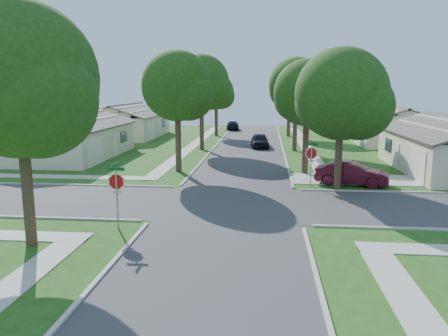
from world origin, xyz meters
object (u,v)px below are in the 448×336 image
at_px(tree_e_far, 290,90).
at_px(house_ne_far, 389,129).
at_px(tree_e_near, 308,96).
at_px(car_driveway, 352,173).
at_px(car_curb_east, 260,140).
at_px(house_nw_near, 69,140).
at_px(car_curb_west, 233,125).
at_px(stop_sign_ne, 311,155).
at_px(tree_e_mid, 297,87).
at_px(tree_ne_corner, 342,98).
at_px(tree_w_near, 178,89).
at_px(tree_sw_corner, 21,87).
at_px(tree_w_far, 217,93).
at_px(stop_sign_sw, 116,184).
at_px(tree_w_mid, 202,85).
at_px(house_nw_far, 128,125).

xyz_separation_m(tree_e_far, house_ne_far, (11.24, -5.01, -4.46)).
bearing_deg(tree_e_near, car_driveway, -52.85).
distance_m(house_ne_far, car_curb_east, 15.96).
bearing_deg(car_curb_east, house_nw_near, -159.48).
bearing_deg(car_curb_west, house_ne_far, 139.92).
bearing_deg(stop_sign_ne, tree_e_mid, 89.80).
xyz_separation_m(stop_sign_ne, car_driveway, (2.71, 0.80, -1.27)).
bearing_deg(tree_ne_corner, car_driveway, 51.01).
bearing_deg(tree_e_near, tree_e_mid, 89.97).
xyz_separation_m(car_driveway, car_curb_east, (-6.21, 17.55, -0.01)).
height_order(tree_e_far, tree_w_near, tree_w_near).
relative_size(tree_e_near, car_curb_west, 1.82).
bearing_deg(house_nw_near, tree_sw_corner, -68.74).
relative_size(house_ne_far, house_nw_near, 1.00).
height_order(tree_sw_corner, house_ne_far, tree_sw_corner).
relative_size(tree_w_far, tree_sw_corner, 0.84).
xyz_separation_m(stop_sign_sw, tree_w_far, (0.05, 38.71, 3.48)).
relative_size(tree_w_near, tree_w_mid, 0.94).
xyz_separation_m(tree_ne_corner, car_curb_west, (-9.56, 38.34, -4.93)).
relative_size(tree_sw_corner, car_curb_east, 2.18).
relative_size(tree_e_near, car_driveway, 1.80).
bearing_deg(tree_w_far, car_curb_west, 80.36).
bearing_deg(stop_sign_sw, tree_w_far, 89.93).
distance_m(stop_sign_sw, stop_sign_ne, 13.29).
bearing_deg(tree_e_far, tree_w_far, -180.00).
bearing_deg(tree_w_mid, stop_sign_sw, -90.13).
distance_m(tree_w_near, tree_ne_corner, 12.02).
relative_size(tree_e_far, car_driveway, 1.90).
height_order(tree_e_far, tree_ne_corner, tree_e_far).
distance_m(tree_ne_corner, car_curb_east, 20.13).
bearing_deg(tree_e_far, tree_e_mid, -89.98).
height_order(tree_ne_corner, car_driveway, tree_ne_corner).
relative_size(tree_w_near, tree_ne_corner, 1.04).
relative_size(tree_e_near, car_curb_east, 1.89).
distance_m(tree_e_mid, tree_ne_corner, 16.89).
bearing_deg(tree_e_mid, tree_e_far, 90.02).
xyz_separation_m(tree_w_far, tree_ne_corner, (11.01, -29.80, 0.09)).
height_order(stop_sign_sw, stop_sign_ne, same).
relative_size(stop_sign_sw, tree_e_near, 0.36).
bearing_deg(tree_w_near, tree_e_near, -0.00).
distance_m(tree_e_mid, house_ne_far, 14.58).
height_order(tree_e_near, tree_w_far, tree_e_near).
bearing_deg(stop_sign_ne, house_nw_far, 127.16).
bearing_deg(tree_sw_corner, tree_w_near, 80.10).
bearing_deg(tree_w_far, stop_sign_ne, -72.30).
bearing_deg(stop_sign_sw, house_nw_near, 119.83).
height_order(tree_w_far, car_curb_east, tree_w_far).
relative_size(tree_w_near, car_curb_west, 1.97).
distance_m(stop_sign_sw, tree_e_mid, 27.71).
height_order(tree_e_far, car_curb_west, tree_e_far).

